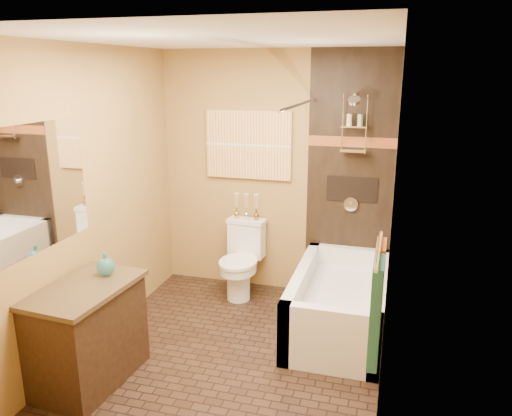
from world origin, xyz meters
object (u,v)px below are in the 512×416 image
(bathtub, at_px, (339,307))
(toilet, at_px, (242,259))
(vanity, at_px, (88,334))
(sunset_painting, at_px, (248,145))

(bathtub, height_order, toilet, toilet)
(toilet, height_order, vanity, same)
(toilet, xyz_separation_m, vanity, (-0.66, -1.76, -0.00))
(vanity, bearing_deg, sunset_painting, 76.38)
(bathtub, bearing_deg, sunset_painting, 145.85)
(sunset_painting, relative_size, vanity, 0.98)
(sunset_painting, distance_m, bathtub, 1.85)
(bathtub, bearing_deg, toilet, 156.49)
(toilet, bearing_deg, vanity, -105.61)
(bathtub, bearing_deg, vanity, -143.10)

